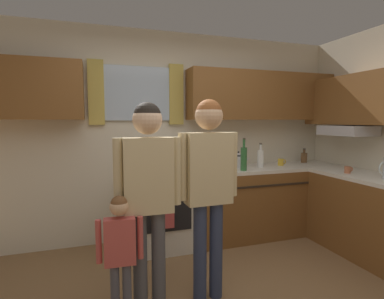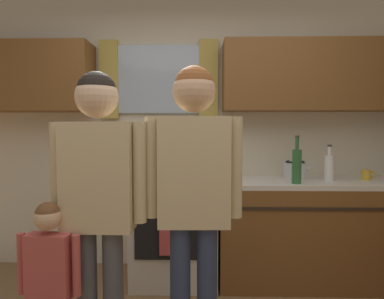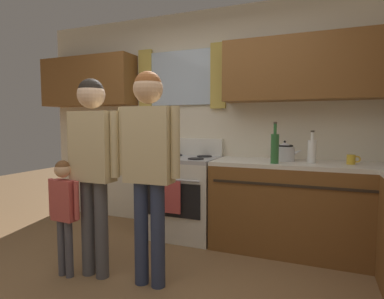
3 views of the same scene
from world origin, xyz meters
name	(u,v)px [view 3 (image 3 of 3)]	position (x,y,z in m)	size (l,w,h in m)	color
back_wall_unit	(212,105)	(0.04, 1.82, 1.50)	(4.60, 0.42, 2.60)	beige
kitchen_counter_run	(365,229)	(1.57, 1.05, 0.45)	(2.10, 2.24, 0.90)	brown
stove_oven	(185,195)	(-0.19, 1.54, 0.47)	(0.73, 0.67, 1.10)	silver
bottle_milk_white	(312,151)	(1.15, 1.51, 1.02)	(0.08, 0.08, 0.31)	white
bottle_wine_green	(275,148)	(0.83, 1.35, 1.05)	(0.08, 0.08, 0.39)	#2D6633
mug_mustard_yellow	(352,159)	(1.50, 1.56, 0.95)	(0.12, 0.08, 0.09)	gold
stovetop_kettle	(285,151)	(0.89, 1.61, 1.00)	(0.27, 0.20, 0.21)	silver
adult_holding_child	(93,154)	(-0.50, 0.37, 1.03)	(0.51, 0.22, 1.64)	#4C4C51
adult_in_plaid	(149,153)	(0.00, 0.41, 1.05)	(0.52, 0.23, 1.67)	#2D3856
small_child	(64,204)	(-0.73, 0.27, 0.61)	(0.33, 0.13, 0.98)	#4C4C56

